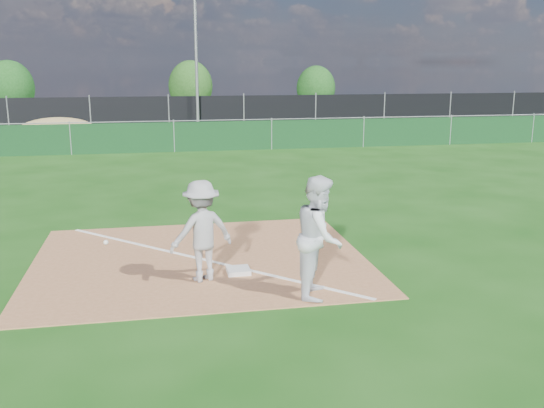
# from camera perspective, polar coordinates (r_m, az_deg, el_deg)

# --- Properties ---
(ground) EXTENTS (90.00, 90.00, 0.00)m
(ground) POSITION_cam_1_polar(r_m,az_deg,el_deg) (19.98, -8.67, 2.84)
(ground) COLOR #14440E
(ground) RESTS_ON ground
(infield_dirt) EXTENTS (6.00, 5.00, 0.02)m
(infield_dirt) POSITION_cam_1_polar(r_m,az_deg,el_deg) (11.24, -6.76, -5.21)
(infield_dirt) COLOR #9C643E
(infield_dirt) RESTS_ON ground
(foul_line) EXTENTS (5.01, 5.01, 0.01)m
(foul_line) POSITION_cam_1_polar(r_m,az_deg,el_deg) (11.23, -6.76, -5.14)
(foul_line) COLOR white
(foul_line) RESTS_ON infield_dirt
(green_fence) EXTENTS (44.00, 0.05, 1.20)m
(green_fence) POSITION_cam_1_polar(r_m,az_deg,el_deg) (24.83, -9.20, 6.23)
(green_fence) COLOR black
(green_fence) RESTS_ON ground
(dirt_mound) EXTENTS (3.38, 2.60, 1.17)m
(dirt_mound) POSITION_cam_1_polar(r_m,az_deg,el_deg) (28.63, -19.55, 6.52)
(dirt_mound) COLOR #A58C4F
(dirt_mound) RESTS_ON ground
(black_fence) EXTENTS (46.00, 0.04, 1.80)m
(black_fence) POSITION_cam_1_polar(r_m,az_deg,el_deg) (32.76, -9.68, 8.39)
(black_fence) COLOR black
(black_fence) RESTS_ON ground
(parking_lot) EXTENTS (46.00, 9.00, 0.01)m
(parking_lot) POSITION_cam_1_polar(r_m,az_deg,el_deg) (37.82, -9.82, 7.65)
(parking_lot) COLOR black
(parking_lot) RESTS_ON ground
(light_pole) EXTENTS (0.16, 0.16, 8.00)m
(light_pole) POSITION_cam_1_polar(r_m,az_deg,el_deg) (32.42, -7.16, 13.91)
(light_pole) COLOR slate
(light_pole) RESTS_ON ground
(first_base) EXTENTS (0.39, 0.39, 0.08)m
(first_base) POSITION_cam_1_polar(r_m,az_deg,el_deg) (10.45, -3.19, -6.28)
(first_base) COLOR silver
(first_base) RESTS_ON infield_dirt
(play_at_first) EXTENTS (2.19, 0.95, 1.68)m
(play_at_first) POSITION_cam_1_polar(r_m,az_deg,el_deg) (9.95, -6.64, -2.54)
(play_at_first) COLOR #A3A3A5
(play_at_first) RESTS_ON infield_dirt
(runner) EXTENTS (0.99, 1.11, 1.89)m
(runner) POSITION_cam_1_polar(r_m,az_deg,el_deg) (9.29, 4.51, -3.07)
(runner) COLOR white
(runner) RESTS_ON ground
(car_left) EXTENTS (4.36, 2.50, 1.40)m
(car_left) POSITION_cam_1_polar(r_m,az_deg,el_deg) (37.04, -16.87, 8.26)
(car_left) COLOR #A8ABB0
(car_left) RESTS_ON parking_lot
(car_mid) EXTENTS (4.66, 2.50, 1.46)m
(car_mid) POSITION_cam_1_polar(r_m,az_deg,el_deg) (37.22, -13.53, 8.52)
(car_mid) COLOR black
(car_mid) RESTS_ON parking_lot
(car_right) EXTENTS (5.37, 3.92, 1.45)m
(car_right) POSITION_cam_1_polar(r_m,az_deg,el_deg) (37.78, 0.56, 8.94)
(car_right) COLOR black
(car_right) RESTS_ON parking_lot
(tree_left) EXTENTS (3.11, 3.11, 3.69)m
(tree_left) POSITION_cam_1_polar(r_m,az_deg,el_deg) (43.82, -23.46, 9.99)
(tree_left) COLOR #382316
(tree_left) RESTS_ON ground
(tree_mid) EXTENTS (3.10, 3.10, 3.68)m
(tree_mid) POSITION_cam_1_polar(r_m,az_deg,el_deg) (44.11, -7.67, 10.95)
(tree_mid) COLOR #382316
(tree_mid) RESTS_ON ground
(tree_right) EXTENTS (2.79, 2.79, 3.31)m
(tree_right) POSITION_cam_1_polar(r_m,az_deg,el_deg) (44.86, 4.15, 10.82)
(tree_right) COLOR #382316
(tree_right) RESTS_ON ground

